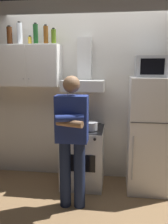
% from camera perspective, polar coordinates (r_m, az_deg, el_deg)
% --- Properties ---
extents(ground_plane, '(7.00, 7.00, 0.00)m').
position_cam_1_polar(ground_plane, '(3.58, -0.00, -18.38)').
color(ground_plane, olive).
extents(back_wall_tiled, '(4.80, 0.10, 2.70)m').
position_cam_1_polar(back_wall_tiled, '(3.74, 1.21, 4.73)').
color(back_wall_tiled, silver).
rests_on(back_wall_tiled, ground_plane).
extents(upper_cabinet, '(0.90, 0.37, 0.60)m').
position_cam_1_polar(upper_cabinet, '(3.69, -12.63, 10.62)').
color(upper_cabinet, white).
extents(stove_oven, '(0.60, 0.62, 0.87)m').
position_cam_1_polar(stove_oven, '(3.63, -0.27, -10.44)').
color(stove_oven, white).
rests_on(stove_oven, ground_plane).
extents(range_hood, '(0.60, 0.44, 0.75)m').
position_cam_1_polar(range_hood, '(3.51, -0.00, 8.38)').
color(range_hood, white).
extents(refrigerator, '(0.60, 0.62, 1.60)m').
position_cam_1_polar(refrigerator, '(3.51, 15.33, -5.21)').
color(refrigerator, white).
rests_on(refrigerator, ground_plane).
extents(microwave, '(0.48, 0.37, 0.28)m').
position_cam_1_polar(microwave, '(3.40, 16.09, 10.29)').
color(microwave, '#B7BABF').
rests_on(microwave, refrigerator).
extents(person_standing, '(0.38, 0.33, 1.64)m').
position_cam_1_polar(person_standing, '(2.91, -2.89, -6.09)').
color(person_standing, '#192342').
rests_on(person_standing, ground_plane).
extents(cooking_pot, '(0.29, 0.19, 0.11)m').
position_cam_1_polar(cooking_pot, '(3.35, 1.65, -3.32)').
color(cooking_pot, '#B7BABF').
rests_on(cooking_pot, stove_oven).
extents(bottle_vodka_clear, '(0.08, 0.08, 0.32)m').
position_cam_1_polar(bottle_vodka_clear, '(3.78, -14.98, 17.43)').
color(bottle_vodka_clear, silver).
rests_on(bottle_vodka_clear, upper_cabinet).
extents(bottle_spice_jar, '(0.05, 0.05, 0.13)m').
position_cam_1_polar(bottle_spice_jar, '(3.74, -12.67, 16.12)').
color(bottle_spice_jar, gold).
rests_on(bottle_spice_jar, upper_cabinet).
extents(bottle_beer_brown, '(0.07, 0.07, 0.27)m').
position_cam_1_polar(bottle_beer_brown, '(3.62, -9.01, 17.53)').
color(bottle_beer_brown, brown).
rests_on(bottle_beer_brown, upper_cabinet).
extents(bottle_rum_dark, '(0.08, 0.08, 0.27)m').
position_cam_1_polar(bottle_rum_dark, '(3.80, -17.19, 16.85)').
color(bottle_rum_dark, '#47230F').
rests_on(bottle_rum_dark, upper_cabinet).
extents(bottle_wine_green, '(0.07, 0.07, 0.31)m').
position_cam_1_polar(bottle_wine_green, '(3.73, -11.36, 17.55)').
color(bottle_wine_green, '#19471E').
rests_on(bottle_wine_green, upper_cabinet).
extents(bottle_olive_oil, '(0.07, 0.07, 0.23)m').
position_cam_1_polar(bottle_olive_oil, '(3.62, -7.20, 17.24)').
color(bottle_olive_oil, '#4C6B19').
rests_on(bottle_olive_oil, upper_cabinet).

